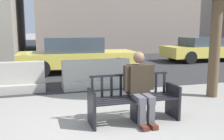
{
  "coord_description": "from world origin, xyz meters",
  "views": [
    {
      "loc": [
        -1.03,
        -3.94,
        1.73
      ],
      "look_at": [
        0.63,
        1.77,
        0.75
      ],
      "focal_mm": 40.0,
      "sensor_mm": 36.0,
      "label": 1
    }
  ],
  "objects": [
    {
      "name": "car_sedan_far",
      "position": [
        7.51,
        7.69,
        0.64
      ],
      "size": [
        4.45,
        1.96,
        1.29
      ],
      "color": "#DBC64C",
      "rests_on": "ground"
    },
    {
      "name": "street_asphalt",
      "position": [
        0.0,
        8.7,
        0.0
      ],
      "size": [
        120.0,
        12.0,
        0.01
      ],
      "primitive_type": "cube",
      "color": "#28282B",
      "rests_on": "ground"
    },
    {
      "name": "jersey_barrier_centre",
      "position": [
        0.56,
        3.19,
        0.34
      ],
      "size": [
        2.02,
        0.73,
        0.84
      ],
      "color": "#ADA89E",
      "rests_on": "ground"
    },
    {
      "name": "car_taxi_near",
      "position": [
        0.4,
        6.08,
        0.7
      ],
      "size": [
        4.67,
        1.97,
        1.42
      ],
      "color": "#DBC64C",
      "rests_on": "ground"
    },
    {
      "name": "street_bench",
      "position": [
        0.63,
        0.3,
        0.4
      ],
      "size": [
        1.7,
        0.56,
        0.88
      ],
      "color": "black",
      "rests_on": "ground"
    },
    {
      "name": "jersey_barrier_left",
      "position": [
        -1.93,
        3.27,
        0.34
      ],
      "size": [
        2.01,
        0.71,
        0.84
      ],
      "color": "#9E998E",
      "rests_on": "ground"
    },
    {
      "name": "seated_person",
      "position": [
        0.73,
        0.24,
        0.69
      ],
      "size": [
        0.58,
        0.73,
        1.31
      ],
      "color": "#2D2319",
      "rests_on": "ground"
    },
    {
      "name": "ground_plane",
      "position": [
        0.0,
        0.0,
        0.0
      ],
      "size": [
        200.0,
        200.0,
        0.0
      ],
      "primitive_type": "plane",
      "color": "gray"
    }
  ]
}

